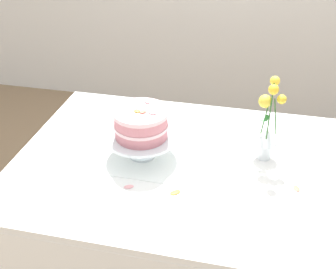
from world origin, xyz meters
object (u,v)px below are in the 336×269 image
layer_cake (141,123)px  dining_table (184,182)px  cake_stand (142,139)px  flower_vase (267,129)px

layer_cake → dining_table: bearing=-8.3°
dining_table → cake_stand: cake_stand is taller
layer_cake → cake_stand: bearing=-165.4°
cake_stand → flower_vase: size_ratio=0.82×
cake_stand → layer_cake: layer_cake is taller
flower_vase → layer_cake: bearing=-169.1°
layer_cake → flower_vase: 0.50m
cake_stand → layer_cake: bearing=14.6°
layer_cake → flower_vase: flower_vase is taller
dining_table → cake_stand: 0.25m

